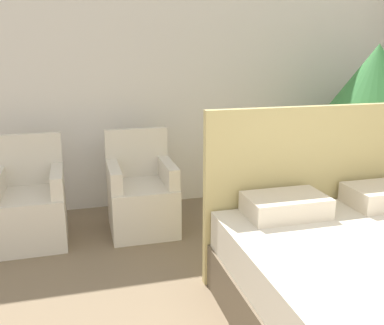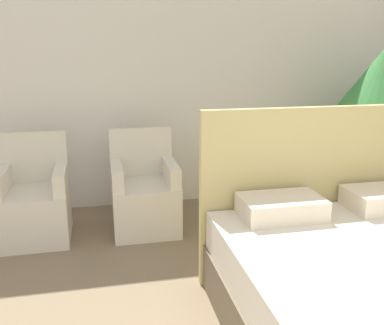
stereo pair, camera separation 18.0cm
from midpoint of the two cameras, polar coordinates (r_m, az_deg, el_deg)
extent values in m
cube|color=silver|center=(4.57, -1.98, 12.36)|extent=(10.00, 0.06, 2.90)
cube|color=tan|center=(3.31, 17.93, -3.88)|extent=(1.78, 0.06, 1.27)
cube|color=beige|center=(2.93, 13.54, -5.82)|extent=(0.54, 0.34, 0.14)
cube|color=beige|center=(4.05, -19.02, -6.63)|extent=(0.60, 0.63, 0.45)
cube|color=beige|center=(4.18, -19.18, 0.67)|extent=(0.60, 0.07, 0.47)
cube|color=beige|center=(3.99, -22.96, -2.45)|extent=(0.11, 0.56, 0.19)
cube|color=beige|center=(3.92, -15.82, -2.07)|extent=(0.11, 0.56, 0.19)
cube|color=beige|center=(4.04, -4.98, -5.88)|extent=(0.60, 0.62, 0.45)
cube|color=beige|center=(4.17, -5.60, 1.41)|extent=(0.60, 0.06, 0.47)
cube|color=beige|center=(3.91, -8.69, -1.70)|extent=(0.10, 0.56, 0.19)
cube|color=beige|center=(3.97, -1.52, -1.29)|extent=(0.10, 0.56, 0.19)
cylinder|color=#4C4C4C|center=(4.74, 23.77, -4.39)|extent=(0.47, 0.47, 0.38)
cylinder|color=brown|center=(4.63, 24.29, 0.28)|extent=(0.06, 0.06, 0.41)
cone|color=#387F3D|center=(4.52, 25.20, 8.40)|extent=(1.26, 1.26, 0.91)
camera|label=1|loc=(0.09, -88.50, 0.41)|focal=40.00mm
camera|label=2|loc=(0.09, 91.50, -0.41)|focal=40.00mm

